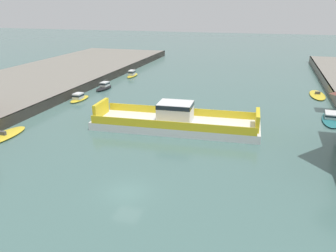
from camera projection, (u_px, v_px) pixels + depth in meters
name	position (u px, v px, depth m)	size (l,w,h in m)	color
ground_plane	(127.00, 192.00, 32.90)	(400.00, 400.00, 0.00)	#476B66
chain_ferry	(175.00, 121.00, 49.35)	(23.92, 8.13, 3.88)	silver
moored_boat_near_left	(132.00, 74.00, 85.56)	(1.96, 5.91, 1.60)	yellow
moored_boat_near_right	(317.00, 95.00, 67.54)	(3.01, 8.34, 0.85)	yellow
moored_boat_mid_left	(79.00, 98.00, 64.32)	(2.03, 5.57, 1.40)	yellow
moored_boat_mid_right	(3.00, 136.00, 46.43)	(3.02, 8.20, 0.87)	yellow
moored_boat_far_left	(104.00, 87.00, 72.74)	(2.20, 5.63, 1.50)	black
moored_boat_far_right	(331.00, 118.00, 53.22)	(3.35, 8.55, 1.13)	#237075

